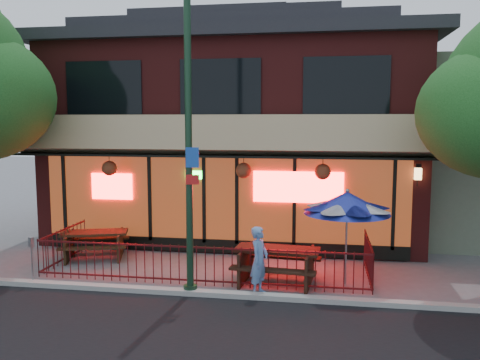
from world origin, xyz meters
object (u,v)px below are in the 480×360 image
at_px(patio_umbrella, 347,203).
at_px(pedestrian, 259,261).
at_px(picnic_table_right, 277,260).
at_px(parking_meter_near, 32,253).
at_px(picnic_table_left, 95,241).
at_px(street_light, 189,159).

xyz_separation_m(patio_umbrella, pedestrian, (-2.01, -1.06, -1.23)).
distance_m(picnic_table_right, parking_meter_near, 6.03).
distance_m(picnic_table_left, parking_meter_near, 2.54).
bearing_deg(picnic_table_right, patio_umbrella, 6.03).
height_order(patio_umbrella, parking_meter_near, patio_umbrella).
bearing_deg(parking_meter_near, patio_umbrella, 9.54).
relative_size(pedestrian, parking_meter_near, 1.34).
bearing_deg(street_light, patio_umbrella, 19.58).
bearing_deg(street_light, parking_meter_near, 179.96).
xyz_separation_m(pedestrian, parking_meter_near, (-5.59, -0.22, 0.01)).
bearing_deg(pedestrian, picnic_table_left, 83.22).
relative_size(picnic_table_left, pedestrian, 1.38).
bearing_deg(street_light, picnic_table_left, 144.91).
distance_m(patio_umbrella, parking_meter_near, 7.80).
xyz_separation_m(picnic_table_right, parking_meter_near, (-5.93, -1.10, 0.23)).
xyz_separation_m(street_light, picnic_table_left, (-3.54, 2.49, -2.62)).
relative_size(street_light, picnic_table_right, 3.19).
height_order(patio_umbrella, pedestrian, patio_umbrella).
height_order(picnic_table_left, parking_meter_near, parking_meter_near).
bearing_deg(picnic_table_left, pedestrian, -23.85).
relative_size(street_light, pedestrian, 4.38).
bearing_deg(picnic_table_left, parking_meter_near, -100.60).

